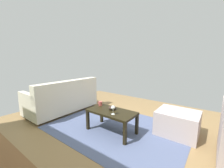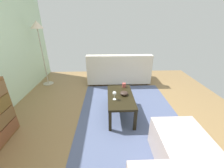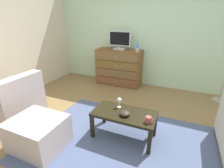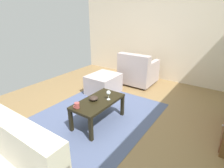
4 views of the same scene
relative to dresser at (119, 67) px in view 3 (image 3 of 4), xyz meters
name	(u,v)px [view 3 (image 3 of 4)]	position (x,y,z in m)	size (l,w,h in m)	color
ground_plane	(113,133)	(0.66, -1.96, -0.49)	(5.53, 5.02, 0.05)	olive
wall_accent_rear	(149,32)	(0.66, 0.31, 0.88)	(5.53, 0.12, 2.70)	#B8D7B2
area_rug	(120,143)	(0.86, -2.16, -0.46)	(2.60, 1.90, 0.01)	#4A5677
dresser	(119,67)	(0.00, 0.00, 0.00)	(1.18, 0.49, 0.93)	brown
tv	(120,40)	(0.01, 0.02, 0.70)	(0.56, 0.18, 0.45)	silver
lava_lamp	(138,45)	(0.49, -0.04, 0.61)	(0.09, 0.09, 0.33)	#B7B7BC
coffee_table	(124,116)	(0.86, -1.99, -0.11)	(0.91, 0.47, 0.42)	black
wine_glass	(119,100)	(0.73, -1.87, 0.07)	(0.07, 0.07, 0.16)	silver
mug	(149,120)	(1.23, -2.09, -0.01)	(0.11, 0.08, 0.08)	#A74844
bowl_decorative	(125,113)	(0.89, -2.06, -0.02)	(0.15, 0.15, 0.07)	#30231D
armchair	(13,100)	(-1.11, -2.28, -0.12)	(0.80, 0.81, 0.82)	#332319
ottoman	(38,133)	(-0.15, -2.66, -0.25)	(0.70, 0.60, 0.43)	#B1A2A1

